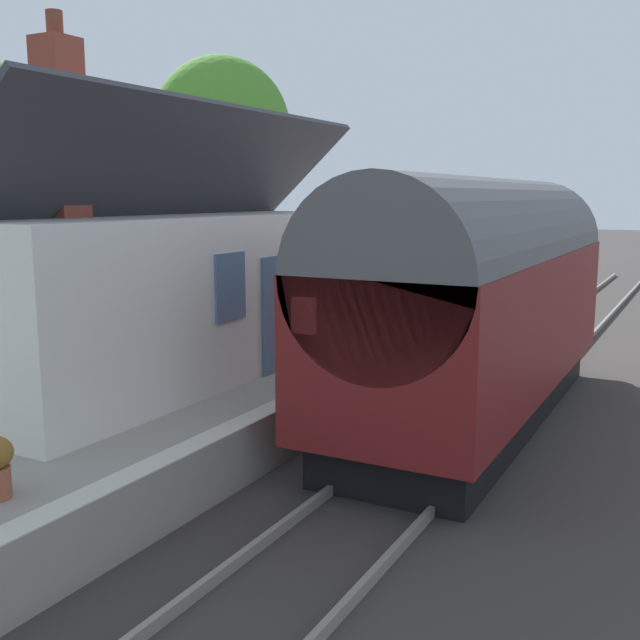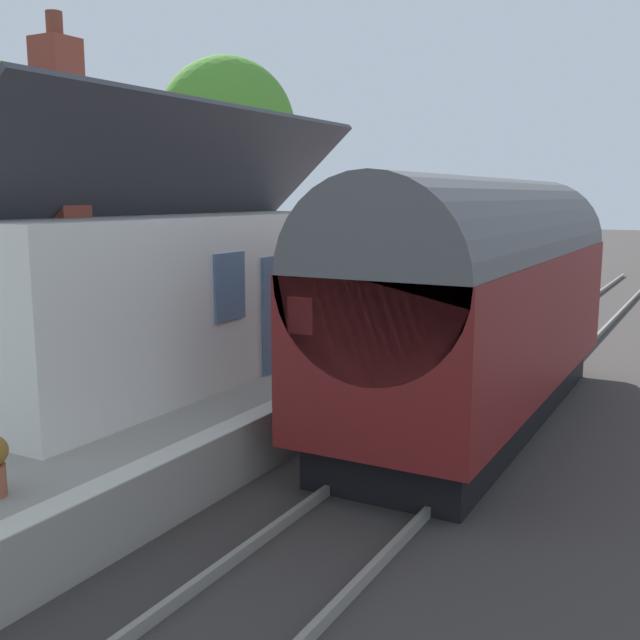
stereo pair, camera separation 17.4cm
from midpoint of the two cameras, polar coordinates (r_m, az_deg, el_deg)
ground_plane at (r=15.00m, az=9.94°, el=-6.09°), size 160.00×160.00×0.00m
platform at (r=16.40m, az=-2.25°, el=-3.07°), size 32.00×5.34×0.85m
platform_edge_coping at (r=15.20m, az=5.82°, el=-2.45°), size 32.00×0.36×0.02m
rail_near at (r=14.57m, az=16.02°, el=-6.51°), size 52.00×0.08×0.14m
rail_far at (r=14.93m, az=10.60°, el=-5.91°), size 52.00×0.08×0.14m
train at (r=13.38m, az=12.49°, el=1.64°), size 9.53×2.73×4.32m
station_building at (r=13.24m, az=-12.90°, el=2.40°), size 8.33×3.85×5.79m
bench_near_building at (r=20.87m, az=8.01°, el=2.08°), size 1.40×0.45×0.88m
bench_platform_end at (r=23.49m, az=9.96°, el=2.86°), size 1.41×0.47×0.88m
bench_mid_platform at (r=17.20m, az=2.46°, el=0.58°), size 1.41×0.48×0.88m
planter_edge_near at (r=18.42m, az=4.74°, el=1.32°), size 0.68×0.68×1.02m
tree_mid_background at (r=24.84m, az=-7.05°, el=14.08°), size 4.28×4.59×8.40m
tree_far_right at (r=34.09m, az=-5.96°, el=11.39°), size 2.91×2.51×6.85m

